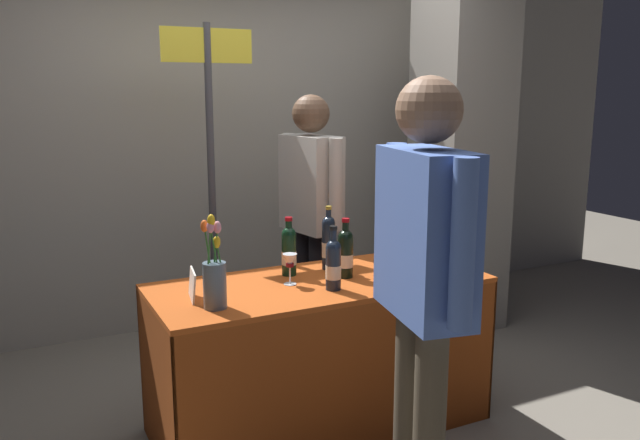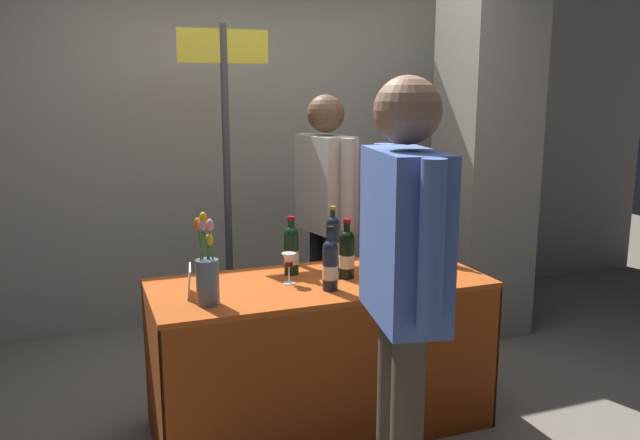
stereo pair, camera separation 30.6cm
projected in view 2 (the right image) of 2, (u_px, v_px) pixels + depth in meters
ground_plane at (320, 424)px, 3.27m from camera, size 12.00×12.00×0.00m
back_partition at (233, 141)px, 4.65m from camera, size 7.57×0.12×2.61m
concrete_pillar at (488, 104)px, 4.30m from camera, size 0.53×0.53×3.15m
tasting_table at (320, 327)px, 3.17m from camera, size 1.62×0.68×0.76m
featured_wine_bottle at (330, 264)px, 2.96m from camera, size 0.07×0.07×0.30m
display_bottle_0 at (347, 253)px, 3.15m from camera, size 0.08×0.08×0.30m
display_bottle_1 at (291, 249)px, 3.21m from camera, size 0.07×0.07×0.29m
display_bottle_2 at (436, 234)px, 3.44m from camera, size 0.07×0.07×0.36m
display_bottle_3 at (333, 242)px, 3.30m from camera, size 0.07×0.07×0.33m
wine_glass_near_vendor at (289, 261)px, 3.06m from camera, size 0.07×0.07×0.15m
flower_vase at (207, 275)px, 2.75m from camera, size 0.10×0.10×0.41m
brochure_stand at (189, 281)px, 2.89m from camera, size 0.05×0.17×0.13m
vendor_presenter at (326, 204)px, 3.93m from camera, size 0.27×0.57×1.64m
taster_foreground_right at (403, 268)px, 2.29m from camera, size 0.29×0.63×1.71m
booth_signpost at (226, 155)px, 3.85m from camera, size 0.53×0.04×2.04m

